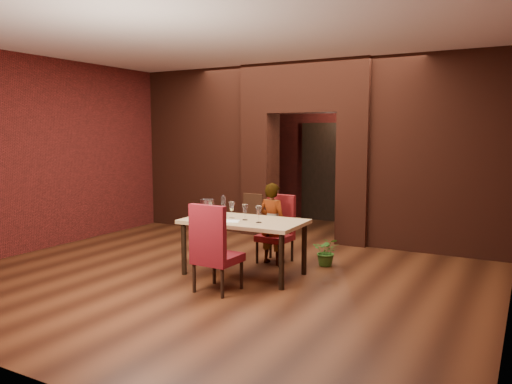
# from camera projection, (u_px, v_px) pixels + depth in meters

# --- Properties ---
(floor) EXTENTS (8.00, 8.00, 0.00)m
(floor) POSITION_uv_depth(u_px,v_px,m) (252.00, 262.00, 7.57)
(floor) COLOR #452211
(floor) RESTS_ON ground
(ceiling) EXTENTS (7.00, 8.00, 0.04)m
(ceiling) POSITION_uv_depth(u_px,v_px,m) (252.00, 45.00, 7.19)
(ceiling) COLOR silver
(ceiling) RESTS_ON ground
(wall_back) EXTENTS (7.00, 0.04, 3.20)m
(wall_back) POSITION_uv_depth(u_px,v_px,m) (343.00, 149.00, 10.85)
(wall_back) COLOR maroon
(wall_back) RESTS_ON ground
(wall_front) EXTENTS (7.00, 0.04, 3.20)m
(wall_front) POSITION_uv_depth(u_px,v_px,m) (1.00, 177.00, 3.91)
(wall_front) COLOR maroon
(wall_front) RESTS_ON ground
(wall_left) EXTENTS (0.04, 8.00, 3.20)m
(wall_left) POSITION_uv_depth(u_px,v_px,m) (85.00, 152.00, 9.07)
(wall_left) COLOR maroon
(wall_left) RESTS_ON ground
(pillar_left) EXTENTS (0.55, 0.55, 2.30)m
(pillar_left) POSITION_uv_depth(u_px,v_px,m) (260.00, 174.00, 9.62)
(pillar_left) COLOR maroon
(pillar_left) RESTS_ON ground
(pillar_right) EXTENTS (0.55, 0.55, 2.30)m
(pillar_right) POSITION_uv_depth(u_px,v_px,m) (356.00, 179.00, 8.71)
(pillar_right) COLOR maroon
(pillar_right) RESTS_ON ground
(lintel) EXTENTS (2.45, 0.55, 0.90)m
(lintel) POSITION_uv_depth(u_px,v_px,m) (307.00, 88.00, 8.98)
(lintel) COLOR maroon
(lintel) RESTS_ON ground
(wing_wall_left) EXTENTS (2.28, 0.35, 3.20)m
(wing_wall_left) POSITION_uv_depth(u_px,v_px,m) (200.00, 150.00, 10.25)
(wing_wall_left) COLOR maroon
(wing_wall_left) RESTS_ON ground
(wing_wall_right) EXTENTS (2.28, 0.35, 3.20)m
(wing_wall_right) POSITION_uv_depth(u_px,v_px,m) (442.00, 154.00, 7.97)
(wing_wall_right) COLOR maroon
(wing_wall_right) RESTS_ON ground
(vent_panel) EXTENTS (0.40, 0.03, 0.50)m
(vent_panel) POSITION_uv_depth(u_px,v_px,m) (253.00, 207.00, 9.44)
(vent_panel) COLOR brown
(vent_panel) RESTS_ON ground
(rear_door) EXTENTS (0.90, 0.08, 2.10)m
(rear_door) POSITION_uv_depth(u_px,v_px,m) (324.00, 173.00, 11.05)
(rear_door) COLOR black
(rear_door) RESTS_ON ground
(rear_door_frame) EXTENTS (1.02, 0.04, 2.22)m
(rear_door_frame) POSITION_uv_depth(u_px,v_px,m) (323.00, 173.00, 11.02)
(rear_door_frame) COLOR black
(rear_door_frame) RESTS_ON ground
(dining_table) EXTENTS (1.67, 0.97, 0.77)m
(dining_table) POSITION_uv_depth(u_px,v_px,m) (244.00, 247.00, 6.85)
(dining_table) COLOR tan
(dining_table) RESTS_ON ground
(chair_far) EXTENTS (0.49, 0.49, 1.01)m
(chair_far) POSITION_uv_depth(u_px,v_px,m) (275.00, 229.00, 7.48)
(chair_far) COLOR maroon
(chair_far) RESTS_ON ground
(chair_near) EXTENTS (0.51, 0.51, 1.10)m
(chair_near) POSITION_uv_depth(u_px,v_px,m) (218.00, 247.00, 6.12)
(chair_near) COLOR maroon
(chair_near) RESTS_ON ground
(person_seated) EXTENTS (0.47, 0.33, 1.22)m
(person_seated) POSITION_uv_depth(u_px,v_px,m) (272.00, 223.00, 7.39)
(person_seated) COLOR white
(person_seated) RESTS_ON ground
(wine_glass_a) EXTENTS (0.09, 0.09, 0.23)m
(wine_glass_a) POSITION_uv_depth(u_px,v_px,m) (232.00, 210.00, 6.91)
(wine_glass_a) COLOR white
(wine_glass_a) RESTS_ON dining_table
(wine_glass_b) EXTENTS (0.09, 0.09, 0.21)m
(wine_glass_b) POSITION_uv_depth(u_px,v_px,m) (245.00, 212.00, 6.76)
(wine_glass_b) COLOR silver
(wine_glass_b) RESTS_ON dining_table
(wine_glass_c) EXTENTS (0.09, 0.09, 0.23)m
(wine_glass_c) POSITION_uv_depth(u_px,v_px,m) (259.00, 214.00, 6.56)
(wine_glass_c) COLOR white
(wine_glass_c) RESTS_ON dining_table
(tasting_sheet) EXTENTS (0.34, 0.30, 0.00)m
(tasting_sheet) POSITION_uv_depth(u_px,v_px,m) (229.00, 221.00, 6.69)
(tasting_sheet) COLOR white
(tasting_sheet) RESTS_ON dining_table
(wine_bucket) EXTENTS (0.20, 0.20, 0.25)m
(wine_bucket) POSITION_uv_depth(u_px,v_px,m) (207.00, 208.00, 7.04)
(wine_bucket) COLOR #BCBBC2
(wine_bucket) RESTS_ON dining_table
(water_bottle) EXTENTS (0.07, 0.07, 0.29)m
(water_bottle) POSITION_uv_depth(u_px,v_px,m) (223.00, 205.00, 7.17)
(water_bottle) COLOR white
(water_bottle) RESTS_ON dining_table
(potted_plant) EXTENTS (0.45, 0.42, 0.43)m
(potted_plant) POSITION_uv_depth(u_px,v_px,m) (327.00, 251.00, 7.31)
(potted_plant) COLOR #32671F
(potted_plant) RESTS_ON ground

